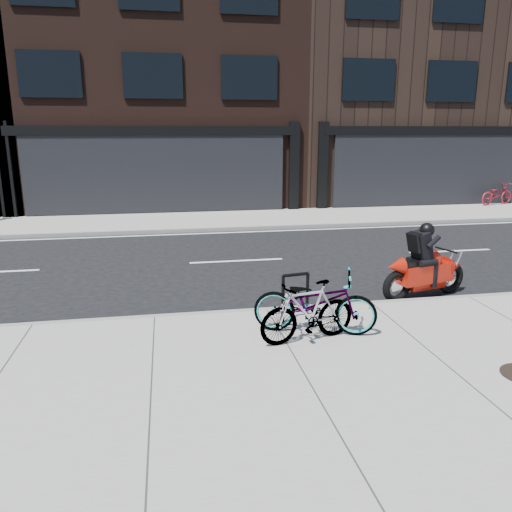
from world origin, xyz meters
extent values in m
plane|color=black|center=(0.00, 0.00, 0.00)|extent=(120.00, 120.00, 0.00)
cube|color=gray|center=(0.00, -5.00, 0.07)|extent=(60.00, 6.00, 0.13)
cube|color=gray|center=(0.00, 7.75, 0.07)|extent=(60.00, 3.50, 0.13)
cube|color=black|center=(-2.00, 14.50, 7.25)|extent=(12.00, 10.00, 14.50)
cube|color=black|center=(10.00, 14.50, 6.25)|extent=(12.00, 10.00, 12.50)
cylinder|color=black|center=(0.13, -2.64, 0.54)|extent=(0.06, 0.06, 0.82)
cylinder|color=black|center=(0.57, -2.56, 0.54)|extent=(0.06, 0.06, 0.82)
cylinder|color=black|center=(0.35, -2.60, 0.95)|extent=(0.45, 0.13, 0.06)
imported|color=gray|center=(0.53, -3.14, 0.64)|extent=(2.06, 1.26, 1.02)
imported|color=gray|center=(0.33, -3.42, 0.60)|extent=(1.63, 0.76, 0.94)
torus|color=black|center=(3.99, -1.31, 0.32)|extent=(0.67, 0.30, 0.65)
torus|color=black|center=(2.63, -1.67, 0.32)|extent=(0.67, 0.30, 0.65)
cube|color=#9B1307|center=(3.30, -1.50, 0.51)|extent=(1.24, 0.67, 0.38)
cone|color=#9B1307|center=(4.03, -1.30, 0.57)|extent=(0.54, 0.53, 0.44)
sphere|color=#9B1307|center=(3.45, -1.46, 0.77)|extent=(0.40, 0.40, 0.40)
cube|color=black|center=(3.02, -1.57, 0.75)|extent=(0.60, 0.41, 0.12)
cylinder|color=silver|center=(2.73, -1.46, 0.30)|extent=(0.55, 0.23, 0.09)
cube|color=black|center=(3.15, -1.54, 1.09)|extent=(0.46, 0.44, 0.58)
cube|color=black|center=(3.00, -1.58, 1.17)|extent=(0.30, 0.35, 0.40)
sphere|color=black|center=(3.27, -1.51, 1.38)|extent=(0.29, 0.29, 0.29)
imported|color=maroon|center=(12.33, 9.00, 0.59)|extent=(1.86, 1.06, 0.93)
camera|label=1|loc=(-1.71, -10.30, 3.28)|focal=35.00mm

